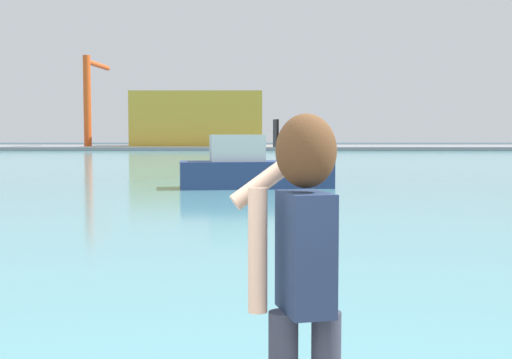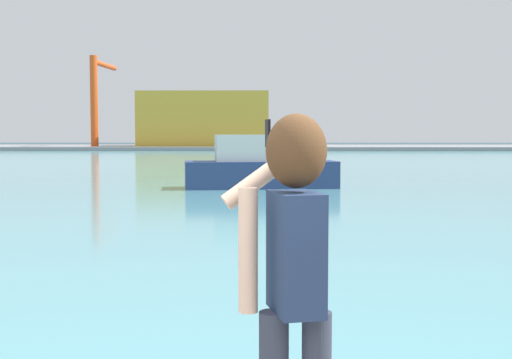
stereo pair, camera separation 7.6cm
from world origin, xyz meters
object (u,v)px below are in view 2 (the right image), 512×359
(person_photographer, at_px, (293,260))
(warehouse_left, at_px, (205,119))
(port_crane, at_px, (97,91))
(boat_moored, at_px, (257,169))

(person_photographer, bearing_deg, warehouse_left, -8.19)
(person_photographer, bearing_deg, port_crane, 1.06)
(boat_moored, bearing_deg, port_crane, 101.86)
(boat_moored, distance_m, warehouse_left, 66.07)
(boat_moored, relative_size, warehouse_left, 0.36)
(person_photographer, relative_size, boat_moored, 0.28)
(person_photographer, distance_m, warehouse_left, 89.90)
(person_photographer, xyz_separation_m, boat_moored, (-0.38, 23.98, -0.86))
(person_photographer, distance_m, boat_moored, 23.99)
(port_crane, bearing_deg, person_photographer, -75.52)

